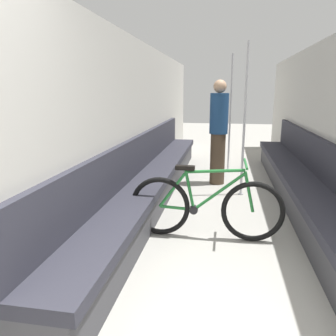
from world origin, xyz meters
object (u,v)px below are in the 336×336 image
(passenger_standing, at_px, (218,131))
(bench_seat_row_right, at_px, (304,187))
(grab_pole_near, at_px, (230,115))
(grab_pole_far, at_px, (244,123))
(bench_seat_row_left, at_px, (152,180))
(bicycle, at_px, (205,207))

(passenger_standing, bearing_deg, bench_seat_row_right, -159.21)
(grab_pole_near, relative_size, grab_pole_far, 1.00)
(bench_seat_row_left, xyz_separation_m, bench_seat_row_right, (2.06, 0.00, 0.00))
(bench_seat_row_left, height_order, bicycle, bench_seat_row_left)
(grab_pole_near, bearing_deg, bicycle, -94.64)
(bicycle, bearing_deg, grab_pole_near, 83.37)
(bench_seat_row_right, distance_m, grab_pole_far, 1.20)
(grab_pole_far, relative_size, passenger_standing, 1.29)
(bicycle, height_order, grab_pole_far, grab_pole_far)
(bicycle, bearing_deg, bench_seat_row_left, 123.83)
(bench_seat_row_left, distance_m, grab_pole_near, 2.43)
(grab_pole_far, height_order, passenger_standing, grab_pole_far)
(bench_seat_row_right, relative_size, grab_pole_far, 2.78)
(bench_seat_row_right, bearing_deg, passenger_standing, 139.02)
(bench_seat_row_right, relative_size, grab_pole_near, 2.78)
(bench_seat_row_left, distance_m, bicycle, 1.41)
(bicycle, bearing_deg, passenger_standing, 86.24)
(bicycle, xyz_separation_m, grab_pole_near, (0.26, 3.17, 0.73))
(bench_seat_row_right, xyz_separation_m, grab_pole_near, (-0.98, 2.03, 0.78))
(bench_seat_row_left, relative_size, grab_pole_near, 2.78)
(bench_seat_row_left, distance_m, bench_seat_row_right, 2.06)
(bicycle, relative_size, passenger_standing, 0.95)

